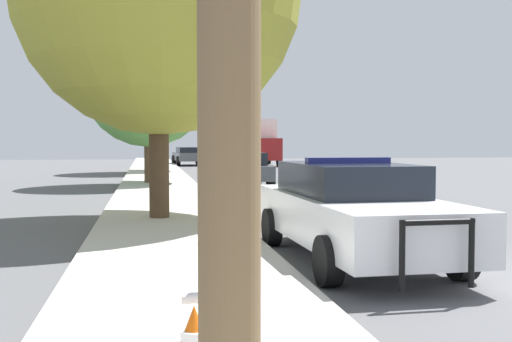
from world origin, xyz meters
name	(u,v)px	position (x,y,z in m)	size (l,w,h in m)	color
sidewalk_left	(187,295)	(-5.10, 0.00, 0.07)	(3.00, 110.00, 0.13)	#BCB7AD
police_car	(352,209)	(-2.44, 2.10, 0.78)	(2.18, 5.34, 1.57)	white
fire_hydrant	(216,293)	(-4.97, -2.02, 0.57)	(0.58, 0.25, 0.82)	white
traffic_light	(205,83)	(-3.36, 16.99, 3.98)	(4.06, 0.35, 5.44)	#424247
car_background_midblock	(242,169)	(-1.88, 17.45, 0.72)	(2.06, 4.15, 1.36)	#474C51
car_background_distant	(188,155)	(-2.63, 39.19, 0.72)	(2.30, 4.19, 1.32)	#474C51
box_truck	(256,141)	(2.38, 39.31, 1.75)	(2.77, 7.58, 3.33)	maroon
tree_sidewalk_far	(162,75)	(-4.70, 29.19, 5.51)	(5.50, 5.50, 8.13)	brown
tree_sidewalk_mid	(147,82)	(-5.51, 18.81, 4.17)	(5.22, 5.22, 6.65)	brown
traffic_cone	(194,338)	(-5.20, -2.60, 0.38)	(0.38, 0.38, 0.49)	orange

